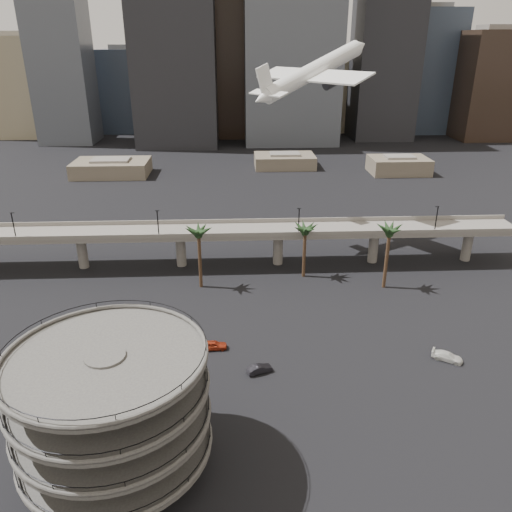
{
  "coord_description": "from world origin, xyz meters",
  "views": [
    {
      "loc": [
        1.09,
        -49.44,
        47.2
      ],
      "look_at": [
        4.73,
        28.0,
        13.65
      ],
      "focal_mm": 35.0,
      "sensor_mm": 36.0,
      "label": 1
    }
  ],
  "objects_px": {
    "overpass": "(229,234)",
    "car_a": "(214,345)",
    "car_b": "(259,369)",
    "car_c": "(447,356)",
    "airborne_jet": "(313,72)",
    "parking_ramp": "(112,403)"
  },
  "relations": [
    {
      "from": "car_a",
      "to": "overpass",
      "type": "bearing_deg",
      "value": -7.26
    },
    {
      "from": "airborne_jet",
      "to": "car_b",
      "type": "height_order",
      "value": "airborne_jet"
    },
    {
      "from": "car_a",
      "to": "car_b",
      "type": "distance_m",
      "value": 9.9
    },
    {
      "from": "car_c",
      "to": "car_b",
      "type": "bearing_deg",
      "value": 124.89
    },
    {
      "from": "overpass",
      "to": "airborne_jet",
      "type": "distance_m",
      "value": 42.89
    },
    {
      "from": "parking_ramp",
      "to": "overpass",
      "type": "distance_m",
      "value": 60.46
    },
    {
      "from": "car_a",
      "to": "car_c",
      "type": "relative_size",
      "value": 0.93
    },
    {
      "from": "car_b",
      "to": "car_a",
      "type": "bearing_deg",
      "value": 26.45
    },
    {
      "from": "airborne_jet",
      "to": "car_b",
      "type": "distance_m",
      "value": 72.93
    },
    {
      "from": "parking_ramp",
      "to": "car_b",
      "type": "xyz_separation_m",
      "value": [
        17.6,
        18.11,
        -9.17
      ]
    },
    {
      "from": "overpass",
      "to": "car_a",
      "type": "bearing_deg",
      "value": -94.47
    },
    {
      "from": "parking_ramp",
      "to": "car_a",
      "type": "xyz_separation_m",
      "value": [
        10.33,
        24.83,
        -9.07
      ]
    },
    {
      "from": "parking_ramp",
      "to": "airborne_jet",
      "type": "xyz_separation_m",
      "value": [
        33.19,
        77.15,
        30.7
      ]
    },
    {
      "from": "car_b",
      "to": "airborne_jet",
      "type": "bearing_deg",
      "value": -35.62
    },
    {
      "from": "car_a",
      "to": "car_b",
      "type": "relative_size",
      "value": 1.11
    },
    {
      "from": "overpass",
      "to": "car_b",
      "type": "distance_m",
      "value": 41.68
    },
    {
      "from": "car_c",
      "to": "airborne_jet",
      "type": "bearing_deg",
      "value": 45.82
    },
    {
      "from": "parking_ramp",
      "to": "airborne_jet",
      "type": "bearing_deg",
      "value": 66.72
    },
    {
      "from": "airborne_jet",
      "to": "car_a",
      "type": "height_order",
      "value": "airborne_jet"
    },
    {
      "from": "car_a",
      "to": "car_b",
      "type": "bearing_deg",
      "value": -135.5
    },
    {
      "from": "overpass",
      "to": "airborne_jet",
      "type": "height_order",
      "value": "airborne_jet"
    },
    {
      "from": "car_a",
      "to": "airborne_jet",
      "type": "bearing_deg",
      "value": -26.39
    }
  ]
}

